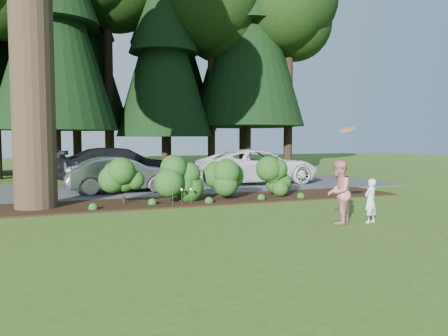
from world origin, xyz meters
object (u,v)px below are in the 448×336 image
Objects in this scene: car_dark_suv at (121,165)px; car_silver_wagon at (122,174)px; adult at (339,192)px; frisbee at (347,130)px; child at (370,201)px; car_white_suv at (258,166)px.

car_silver_wagon is at bearing 164.85° from car_dark_suv.
car_silver_wagon is 2.63× the size of adult.
car_silver_wagon is 7.59× the size of frisbee.
car_silver_wagon is at bearing -76.56° from child.
car_dark_suv reaches higher than car_white_suv.
frisbee is (4.05, -11.59, 1.50)m from car_dark_suv.
frisbee is (-0.63, 0.18, 1.81)m from child.
car_dark_suv is (-6.06, 2.20, 0.04)m from car_white_suv.
car_dark_suv is at bearing 109.28° from frisbee.
car_white_suv is 6.44m from car_dark_suv.
car_white_suv is 0.99× the size of car_dark_suv.
frisbee is at bearing 136.62° from adult.
car_dark_suv is (0.40, 3.38, 0.14)m from car_silver_wagon.
child is 0.70× the size of adult.
adult is at bearing -30.50° from child.
car_silver_wagon is 0.74× the size of car_white_suv.
frisbee reaches higher than car_white_suv.
frisbee reaches higher than car_silver_wagon.
car_dark_suv is 5.12× the size of child.
car_dark_suv is at bearing -9.22° from car_silver_wagon.
adult is (4.25, -8.20, 0.08)m from car_silver_wagon.
car_dark_suv is 10.38× the size of frisbee.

